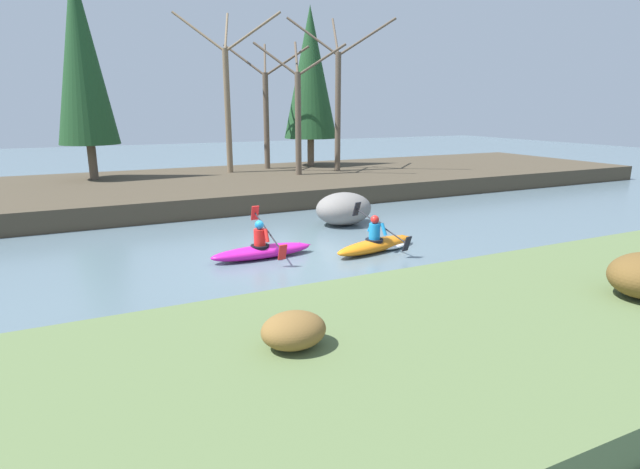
# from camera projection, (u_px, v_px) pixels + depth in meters

# --- Properties ---
(ground_plane) EXTENTS (90.00, 90.00, 0.00)m
(ground_plane) POSITION_uv_depth(u_px,v_px,m) (297.00, 257.00, 12.99)
(ground_plane) COLOR slate
(riverbank_near) EXTENTS (44.00, 5.51, 0.54)m
(riverbank_near) POSITION_uv_depth(u_px,v_px,m) (453.00, 345.00, 7.61)
(riverbank_near) COLOR #5B7042
(riverbank_near) RESTS_ON ground
(riverbank_far) EXTENTS (44.00, 9.70, 0.73)m
(riverbank_far) POSITION_uv_depth(u_px,v_px,m) (205.00, 187.00, 22.03)
(riverbank_far) COLOR #473D2D
(riverbank_far) RESTS_ON ground
(conifer_tree_left) EXTENTS (2.49, 2.49, 8.83)m
(conifer_tree_left) POSITION_uv_depth(u_px,v_px,m) (81.00, 56.00, 20.72)
(conifer_tree_left) COLOR brown
(conifer_tree_left) RESTS_ON riverbank_far
(conifer_tree_mid_left) EXTENTS (2.81, 2.81, 8.13)m
(conifer_tree_mid_left) POSITION_uv_depth(u_px,v_px,m) (310.00, 73.00, 26.01)
(conifer_tree_mid_left) COLOR brown
(conifer_tree_mid_left) RESTS_ON riverbank_far
(bare_tree_upstream) EXTENTS (4.18, 4.13, 7.63)m
(bare_tree_upstream) POSITION_uv_depth(u_px,v_px,m) (227.00, 96.00, 23.50)
(bare_tree_upstream) COLOR #7A664C
(bare_tree_upstream) RESTS_ON riverbank_far
(bare_tree_mid_upstream) EXTENTS (3.49, 3.45, 6.32)m
(bare_tree_mid_upstream) POSITION_uv_depth(u_px,v_px,m) (266.00, 109.00, 25.20)
(bare_tree_mid_upstream) COLOR brown
(bare_tree_mid_upstream) RESTS_ON riverbank_far
(bare_tree_mid_downstream) EXTENTS (3.39, 3.35, 6.13)m
(bare_tree_mid_downstream) POSITION_uv_depth(u_px,v_px,m) (298.00, 111.00, 22.85)
(bare_tree_mid_downstream) COLOR brown
(bare_tree_mid_downstream) RESTS_ON riverbank_far
(bare_tree_downstream) EXTENTS (4.10, 4.05, 7.49)m
(bare_tree_downstream) POSITION_uv_depth(u_px,v_px,m) (338.00, 98.00, 24.18)
(bare_tree_downstream) COLOR brown
(bare_tree_downstream) RESTS_ON riverbank_far
(shrub_clump_nearest) EXTENTS (0.93, 0.77, 0.50)m
(shrub_clump_nearest) POSITION_uv_depth(u_px,v_px,m) (294.00, 330.00, 6.90)
(shrub_clump_nearest) COLOR brown
(shrub_clump_nearest) RESTS_ON riverbank_near
(kayaker_lead) EXTENTS (2.78, 2.05, 1.20)m
(kayaker_lead) POSITION_uv_depth(u_px,v_px,m) (378.00, 244.00, 13.55)
(kayaker_lead) COLOR orange
(kayaker_lead) RESTS_ON ground
(kayaker_middle) EXTENTS (2.78, 2.07, 1.20)m
(kayaker_middle) POSITION_uv_depth(u_px,v_px,m) (263.00, 250.00, 12.87)
(kayaker_middle) COLOR #C61999
(kayaker_middle) RESTS_ON ground
(boulder_midstream) EXTENTS (1.91, 1.49, 1.08)m
(boulder_midstream) POSITION_uv_depth(u_px,v_px,m) (344.00, 209.00, 16.48)
(boulder_midstream) COLOR gray
(boulder_midstream) RESTS_ON ground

